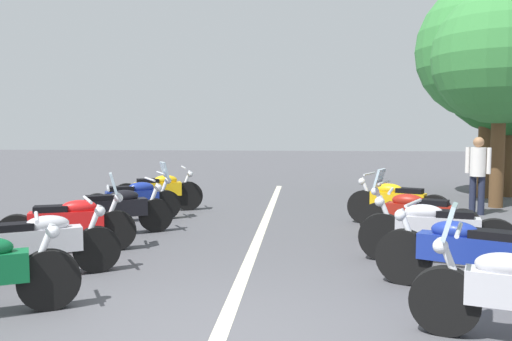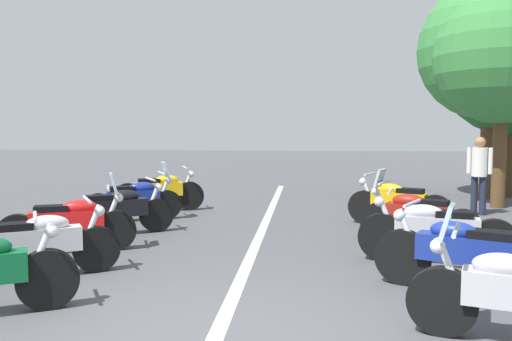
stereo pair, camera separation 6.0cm
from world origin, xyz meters
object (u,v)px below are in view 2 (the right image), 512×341
object	(u,v)px
motorcycle_left_row_5	(160,191)
roadside_tree_0	(503,57)
motorcycle_left_row_2	(70,222)
motorcycle_right_row_4	(398,203)
motorcycle_right_row_3	(417,215)
motorcycle_left_row_1	(34,243)
motorcycle_right_row_1	(468,254)
motorcycle_left_row_3	(115,210)
bystander_1	(479,169)
motorcycle_right_row_2	(435,231)
motorcycle_left_row_4	(135,199)
roadside_tree_2	(490,50)

from	to	relation	value
motorcycle_left_row_5	roadside_tree_0	bearing A→B (deg)	-11.09
motorcycle_left_row_2	motorcycle_right_row_4	size ratio (longest dim) A/B	1.04
motorcycle_right_row_3	motorcycle_left_row_2	bearing A→B (deg)	37.69
motorcycle_left_row_1	motorcycle_right_row_3	xyz separation A→B (m)	(2.61, -5.20, 0.01)
motorcycle_left_row_1	roadside_tree_0	xyz separation A→B (m)	(6.72, -7.91, 3.08)
motorcycle_left_row_1	motorcycle_right_row_1	size ratio (longest dim) A/B	0.96
motorcycle_left_row_1	motorcycle_left_row_5	world-z (taller)	motorcycle_left_row_5
motorcycle_right_row_1	motorcycle_right_row_3	world-z (taller)	motorcycle_right_row_3
motorcycle_left_row_3	bystander_1	distance (m)	7.65
motorcycle_left_row_1	motorcycle_right_row_1	bearing A→B (deg)	-32.16
roadside_tree_0	motorcycle_right_row_3	bearing A→B (deg)	146.52
motorcycle_left_row_1	bystander_1	distance (m)	9.06
motorcycle_right_row_1	roadside_tree_0	xyz separation A→B (m)	(6.86, -2.72, 3.06)
motorcycle_right_row_3	bystander_1	world-z (taller)	bystander_1
motorcycle_left_row_2	motorcycle_right_row_4	xyz separation A→B (m)	(2.66, -5.30, -0.00)
motorcycle_right_row_2	motorcycle_right_row_4	world-z (taller)	motorcycle_right_row_2
motorcycle_left_row_5	motorcycle_right_row_3	bearing A→B (deg)	-49.25
motorcycle_right_row_4	roadside_tree_0	bearing A→B (deg)	-109.93
motorcycle_right_row_3	bystander_1	xyz separation A→B (m)	(2.98, -1.92, 0.54)
motorcycle_left_row_1	motorcycle_left_row_3	xyz separation A→B (m)	(2.70, -0.04, 0.00)
motorcycle_right_row_3	motorcycle_right_row_4	world-z (taller)	motorcycle_right_row_3
motorcycle_right_row_1	bystander_1	size ratio (longest dim) A/B	1.18
motorcycle_left_row_2	bystander_1	xyz separation A→B (m)	(4.22, -7.28, 0.53)
motorcycle_left_row_3	motorcycle_right_row_3	distance (m)	5.15
motorcycle_left_row_3	bystander_1	xyz separation A→B (m)	(2.89, -7.07, 0.54)
motorcycle_left_row_5	motorcycle_right_row_1	distance (m)	7.56
motorcycle_right_row_1	motorcycle_right_row_3	size ratio (longest dim) A/B	1.08
motorcycle_left_row_2	motorcycle_right_row_2	size ratio (longest dim) A/B	0.92
motorcycle_left_row_3	motorcycle_right_row_4	world-z (taller)	motorcycle_right_row_4
motorcycle_left_row_2	motorcycle_left_row_4	distance (m)	2.75
motorcycle_left_row_4	motorcycle_right_row_3	world-z (taller)	motorcycle_right_row_3
motorcycle_right_row_4	motorcycle_left_row_4	bearing A→B (deg)	25.18
bystander_1	roadside_tree_0	xyz separation A→B (m)	(1.12, -0.80, 2.54)
motorcycle_right_row_3	motorcycle_right_row_4	distance (m)	1.42
motorcycle_left_row_4	motorcycle_right_row_1	xyz separation A→B (m)	(-4.26, -5.26, 0.01)
motorcycle_left_row_3	roadside_tree_2	bearing A→B (deg)	4.23
motorcycle_left_row_5	motorcycle_right_row_3	distance (m)	5.84
motorcycle_left_row_5	motorcycle_right_row_2	bearing A→B (deg)	-60.38
roadside_tree_2	motorcycle_left_row_3	bearing A→B (deg)	125.41
motorcycle_right_row_3	roadside_tree_0	world-z (taller)	roadside_tree_0
motorcycle_left_row_4	roadside_tree_2	size ratio (longest dim) A/B	0.31
motorcycle_left_row_4	roadside_tree_2	xyz separation A→B (m)	(4.38, -8.27, 3.49)
motorcycle_left_row_3	roadside_tree_0	xyz separation A→B (m)	(4.01, -7.87, 3.08)
motorcycle_left_row_1	motorcycle_left_row_4	xyz separation A→B (m)	(4.12, 0.07, 0.01)
bystander_1	roadside_tree_2	world-z (taller)	roadside_tree_2
motorcycle_left_row_2	motorcycle_left_row_4	bearing A→B (deg)	66.53
motorcycle_right_row_2	roadside_tree_2	size ratio (longest dim) A/B	0.36
motorcycle_right_row_3	motorcycle_right_row_4	bearing A→B (deg)	-62.49
motorcycle_left_row_1	roadside_tree_0	distance (m)	10.83
motorcycle_left_row_5	motorcycle_left_row_3	bearing A→B (deg)	-111.22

